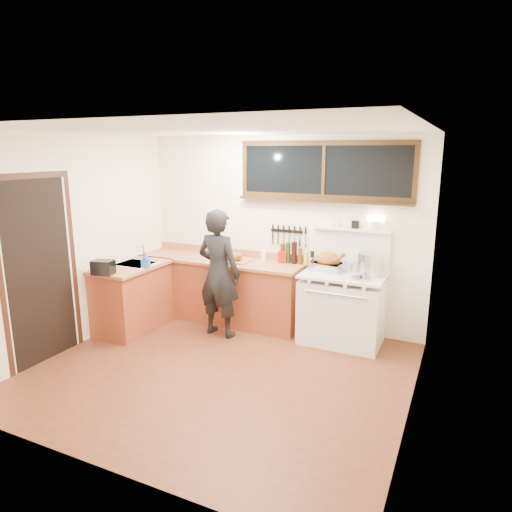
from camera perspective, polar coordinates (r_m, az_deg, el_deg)
The scene contains 20 objects.
ground_plane at distance 5.24m, azimuth -4.58°, elevation -14.37°, with size 4.00×3.50×0.02m, color #572817.
room_shell at distance 4.71m, azimuth -4.95°, elevation 3.86°, with size 4.10×3.60×2.65m.
counter_back at distance 6.60m, azimuth -4.49°, elevation -4.11°, with size 2.44×0.64×1.00m.
counter_left at distance 6.45m, azimuth -15.15°, elevation -4.96°, with size 0.64×1.09×0.90m.
sink_unit at distance 6.39m, azimuth -14.79°, elevation -1.43°, with size 0.50×0.45×0.37m.
vintage_stove at distance 5.92m, azimuth 10.77°, elevation -6.20°, with size 1.02×0.74×1.61m.
back_window at distance 6.01m, azimuth 8.41°, elevation 9.74°, with size 2.32×0.13×0.77m.
left_doorway at distance 5.70m, azimuth -25.39°, elevation -1.54°, with size 0.02×1.04×2.17m.
knife_strip at distance 6.26m, azimuth 4.00°, elevation 3.01°, with size 0.52×0.03×0.28m.
man at distance 5.94m, azimuth -4.67°, elevation -2.16°, with size 0.65×0.46×1.69m.
soap_bottle at distance 6.12m, azimuth -13.64°, elevation -0.49°, with size 0.11×0.11×0.20m.
toaster at distance 5.95m, azimuth -18.57°, elevation -1.34°, with size 0.29×0.24×0.18m.
cutting_board at distance 6.28m, azimuth -2.65°, elevation -0.25°, with size 0.41×0.32×0.14m.
roast_turkey at distance 5.90m, azimuth 9.02°, elevation -0.81°, with size 0.47×0.39×0.24m.
stockpot at distance 5.76m, azimuth 14.09°, elevation -0.99°, with size 0.38×0.38×0.28m.
saucepan at distance 5.87m, azimuth 12.38°, elevation -1.48°, with size 0.16×0.27×0.11m.
pot_lid at distance 5.59m, azimuth 12.99°, elevation -2.71°, with size 0.32×0.32×0.04m.
coffee_tin at distance 6.23m, azimuth 3.31°, elevation -0.09°, with size 0.13×0.11×0.17m.
pitcher at distance 6.30m, azimuth 0.95°, elevation -0.01°, with size 0.09×0.09×0.15m.
bottle_cluster at distance 6.18m, azimuth 4.80°, elevation 0.20°, with size 0.48×0.07×0.30m.
Camera 1 is at (2.33, -4.02, 2.40)m, focal length 32.00 mm.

